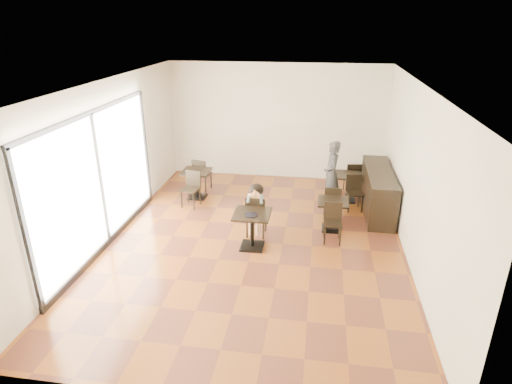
% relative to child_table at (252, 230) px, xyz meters
% --- Properties ---
extents(floor, '(6.00, 8.00, 0.01)m').
position_rel_child_table_xyz_m(floor, '(0.01, 0.21, -0.38)').
color(floor, brown).
rests_on(floor, ground).
extents(ceiling, '(6.00, 8.00, 0.01)m').
position_rel_child_table_xyz_m(ceiling, '(0.01, 0.21, 2.82)').
color(ceiling, silver).
rests_on(ceiling, floor).
extents(wall_back, '(6.00, 0.01, 3.20)m').
position_rel_child_table_xyz_m(wall_back, '(0.01, 4.21, 1.22)').
color(wall_back, white).
rests_on(wall_back, floor).
extents(wall_front, '(6.00, 0.01, 3.20)m').
position_rel_child_table_xyz_m(wall_front, '(0.01, -3.79, 1.22)').
color(wall_front, white).
rests_on(wall_front, floor).
extents(wall_left, '(0.01, 8.00, 3.20)m').
position_rel_child_table_xyz_m(wall_left, '(-2.99, 0.21, 1.22)').
color(wall_left, white).
rests_on(wall_left, floor).
extents(wall_right, '(0.01, 8.00, 3.20)m').
position_rel_child_table_xyz_m(wall_right, '(3.01, 0.21, 1.22)').
color(wall_right, white).
rests_on(wall_right, floor).
extents(storefront_window, '(0.04, 4.50, 2.60)m').
position_rel_child_table_xyz_m(storefront_window, '(-2.96, -0.29, 1.02)').
color(storefront_window, white).
rests_on(storefront_window, floor).
extents(child_table, '(0.72, 0.72, 0.76)m').
position_rel_child_table_xyz_m(child_table, '(0.00, 0.00, 0.00)').
color(child_table, black).
rests_on(child_table, floor).
extents(child_chair, '(0.41, 0.41, 0.91)m').
position_rel_child_table_xyz_m(child_chair, '(0.00, 0.55, 0.08)').
color(child_chair, black).
rests_on(child_chair, floor).
extents(child, '(0.41, 0.57, 1.15)m').
position_rel_child_table_xyz_m(child, '(0.00, 0.55, 0.19)').
color(child, gray).
rests_on(child, child_chair).
extents(plate, '(0.26, 0.26, 0.02)m').
position_rel_child_table_xyz_m(plate, '(0.00, -0.10, 0.39)').
color(plate, black).
rests_on(plate, child_table).
extents(pizza_slice, '(0.27, 0.20, 0.06)m').
position_rel_child_table_xyz_m(pizza_slice, '(0.00, 0.36, 0.61)').
color(pizza_slice, tan).
rests_on(pizza_slice, child).
extents(adult_patron, '(0.48, 0.64, 1.61)m').
position_rel_child_table_xyz_m(adult_patron, '(1.56, 2.40, 0.42)').
color(adult_patron, '#333438').
rests_on(adult_patron, floor).
extents(cafe_table_mid, '(0.66, 0.66, 0.68)m').
position_rel_child_table_xyz_m(cafe_table_mid, '(1.59, 1.03, -0.04)').
color(cafe_table_mid, black).
rests_on(cafe_table_mid, floor).
extents(cafe_table_left, '(0.81, 0.81, 0.72)m').
position_rel_child_table_xyz_m(cafe_table_left, '(-1.80, 2.32, -0.02)').
color(cafe_table_left, black).
rests_on(cafe_table_left, floor).
extents(cafe_table_back, '(0.77, 0.77, 0.70)m').
position_rel_child_table_xyz_m(cafe_table_back, '(1.98, 2.70, -0.03)').
color(cafe_table_back, black).
rests_on(cafe_table_back, floor).
extents(chair_mid_a, '(0.38, 0.38, 0.82)m').
position_rel_child_table_xyz_m(chair_mid_a, '(1.59, 1.58, 0.03)').
color(chair_mid_a, black).
rests_on(chair_mid_a, floor).
extents(chair_mid_b, '(0.38, 0.38, 0.82)m').
position_rel_child_table_xyz_m(chair_mid_b, '(1.59, 0.48, 0.03)').
color(chair_mid_b, black).
rests_on(chair_mid_b, floor).
extents(chair_left_a, '(0.46, 0.46, 0.87)m').
position_rel_child_table_xyz_m(chair_left_a, '(-1.80, 2.87, 0.06)').
color(chair_left_a, black).
rests_on(chair_left_a, floor).
extents(chair_left_b, '(0.46, 0.46, 0.87)m').
position_rel_child_table_xyz_m(chair_left_b, '(-1.80, 1.77, 0.06)').
color(chair_left_b, black).
rests_on(chair_left_b, floor).
extents(chair_back_a, '(0.44, 0.44, 0.84)m').
position_rel_child_table_xyz_m(chair_back_a, '(2.12, 3.25, 0.04)').
color(chair_back_a, black).
rests_on(chair_back_a, floor).
extents(chair_back_b, '(0.44, 0.44, 0.84)m').
position_rel_child_table_xyz_m(chair_back_b, '(2.12, 2.15, 0.04)').
color(chair_back_b, black).
rests_on(chair_back_b, floor).
extents(service_counter, '(0.60, 2.40, 1.00)m').
position_rel_child_table_xyz_m(service_counter, '(2.66, 2.21, 0.12)').
color(service_counter, black).
rests_on(service_counter, floor).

